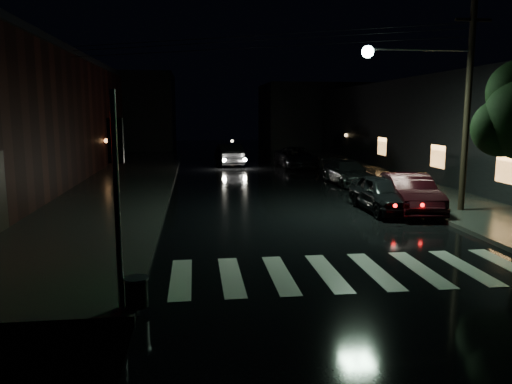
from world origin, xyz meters
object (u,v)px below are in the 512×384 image
object	(u,v)px
parked_car_c	(348,172)
parked_car_b	(409,193)
parked_car_d	(296,157)
oncoming_car	(229,155)
parked_car_a	(383,194)

from	to	relation	value
parked_car_c	parked_car_b	bearing A→B (deg)	-92.96
parked_car_c	parked_car_d	distance (m)	8.86
oncoming_car	parked_car_d	bearing A→B (deg)	153.03
parked_car_a	parked_car_c	bearing A→B (deg)	82.19
parked_car_a	parked_car_b	xyz separation A→B (m)	(1.00, -0.14, 0.03)
parked_car_b	oncoming_car	size ratio (longest dim) A/B	0.96
parked_car_c	parked_car_d	world-z (taller)	parked_car_d
parked_car_a	parked_car_c	world-z (taller)	parked_car_a
parked_car_c	oncoming_car	xyz separation A→B (m)	(-5.78, 10.78, 0.13)
parked_car_a	oncoming_car	xyz separation A→B (m)	(-4.89, 18.31, 0.06)
parked_car_b	oncoming_car	distance (m)	19.37
parked_car_a	parked_car_d	xyz separation A→B (m)	(-0.19, 16.33, -0.01)
parked_car_d	parked_car_a	bearing A→B (deg)	-92.38
parked_car_c	parked_car_d	bearing A→B (deg)	93.24
parked_car_a	oncoming_car	world-z (taller)	oncoming_car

